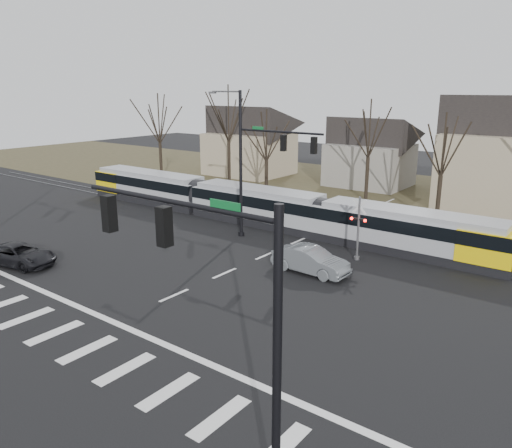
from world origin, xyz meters
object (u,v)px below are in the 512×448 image
Objects in this scene: tram at (257,204)px; rail_crossing_signal at (358,231)px; sedan at (310,260)px; suv at (20,255)px.

rail_crossing_signal is (10.26, -3.21, 0.34)m from tram.
suv is at bearing 124.21° from sedan.
rail_crossing_signal is at bearing -17.35° from tram.
suv is 1.26× the size of rail_crossing_signal.
rail_crossing_signal reaches higher than tram.
tram is at bearing -31.81° from suv.
suv is at bearing -108.54° from tram.
sedan is 0.92× the size of suv.
tram is 10.76m from rail_crossing_signal.
sedan is (9.13, -6.90, -0.79)m from tram.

